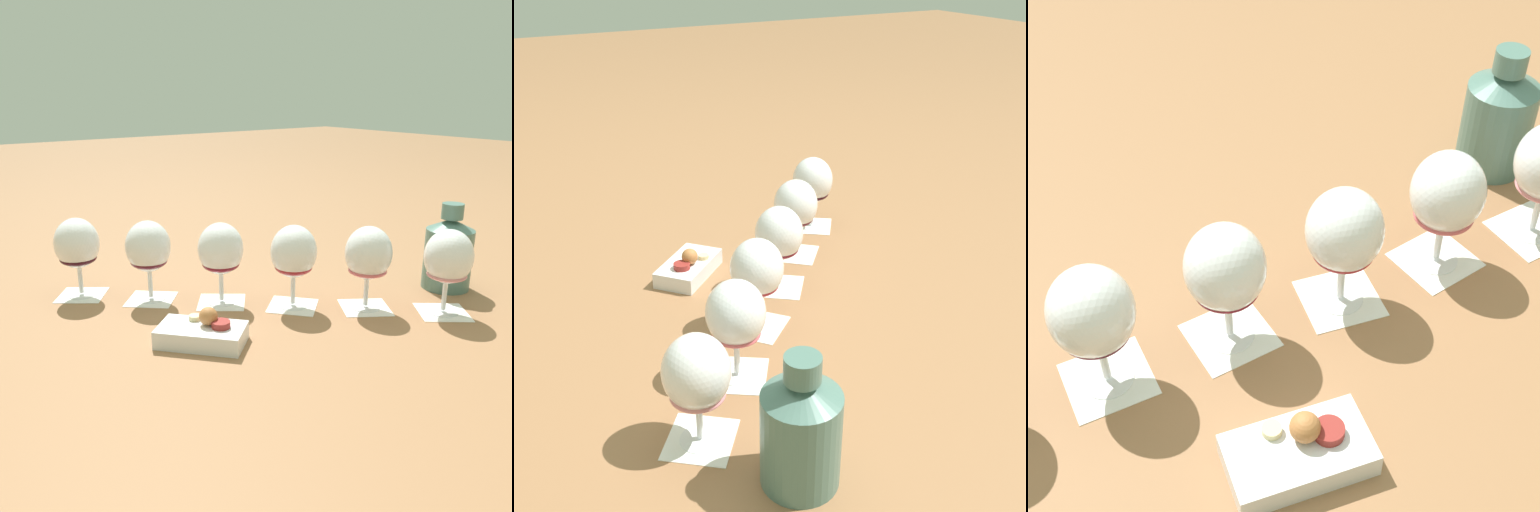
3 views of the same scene
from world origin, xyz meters
TOP-DOWN VIEW (x-y plane):
  - ground_plane at (0.00, 0.00)m, footprint 8.00×8.00m
  - tasting_card_0 at (-0.28, 0.27)m, footprint 0.14×0.14m
  - tasting_card_1 at (-0.17, 0.15)m, footprint 0.14×0.14m
  - tasting_card_2 at (-0.05, 0.05)m, footprint 0.14×0.14m
  - tasting_card_3 at (0.06, -0.05)m, footprint 0.14×0.14m
  - tasting_card_4 at (0.18, -0.16)m, footprint 0.14×0.14m
  - tasting_card_5 at (0.29, -0.28)m, footprint 0.14×0.14m
  - wine_glass_0 at (-0.28, 0.27)m, footprint 0.10×0.10m
  - wine_glass_1 at (-0.17, 0.15)m, footprint 0.10×0.10m
  - wine_glass_2 at (-0.05, 0.05)m, footprint 0.10×0.10m
  - wine_glass_3 at (0.06, -0.05)m, footprint 0.10×0.10m
  - wine_glass_4 at (0.18, -0.16)m, footprint 0.10×0.10m
  - wine_glass_5 at (0.29, -0.28)m, footprint 0.10×0.10m
  - ceramic_vase at (-0.42, 0.18)m, footprint 0.11×0.11m
  - snack_dish at (0.19, 0.09)m, footprint 0.17×0.18m

SIDE VIEW (x-z plane):
  - ground_plane at x=0.00m, z-range 0.00..0.00m
  - tasting_card_0 at x=-0.28m, z-range 0.00..0.00m
  - tasting_card_1 at x=-0.17m, z-range 0.00..0.00m
  - tasting_card_2 at x=-0.05m, z-range 0.00..0.00m
  - tasting_card_3 at x=0.06m, z-range 0.00..0.00m
  - tasting_card_4 at x=0.18m, z-range 0.00..0.00m
  - tasting_card_5 at x=0.29m, z-range 0.00..0.00m
  - snack_dish at x=0.19m, z-range -0.01..0.05m
  - ceramic_vase at x=-0.42m, z-range -0.01..0.19m
  - wine_glass_4 at x=0.18m, z-range 0.03..0.20m
  - wine_glass_2 at x=-0.05m, z-range 0.03..0.20m
  - wine_glass_3 at x=0.06m, z-range 0.03..0.20m
  - wine_glass_5 at x=0.29m, z-range 0.03..0.20m
  - wine_glass_1 at x=-0.17m, z-range 0.03..0.21m
  - wine_glass_0 at x=-0.28m, z-range 0.03..0.21m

